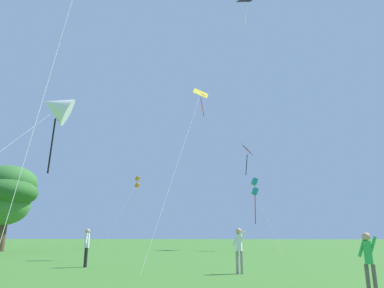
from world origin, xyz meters
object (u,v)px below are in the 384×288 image
(kite_red_high, at_px, (247,155))
(person_with_spool, at_px, (239,246))
(kite_black_large, at_px, (245,9))
(person_in_blue_jacket, at_px, (87,244))
(tree_left_oak, at_px, (6,194))
(kite_white_distant, at_px, (57,107))
(person_near_tree, at_px, (369,257))
(kite_orange_box, at_px, (137,183))
(kite_yellow_diamond, at_px, (199,100))
(kite_teal_box, at_px, (255,188))

(kite_red_high, xyz_separation_m, person_with_spool, (-1.56, -27.31, -9.94))
(kite_black_large, distance_m, person_in_blue_jacket, 33.19)
(tree_left_oak, bearing_deg, person_with_spool, -38.49)
(person_in_blue_jacket, relative_size, person_with_spool, 1.03)
(kite_red_high, xyz_separation_m, tree_left_oak, (-24.74, -8.88, -5.38))
(kite_white_distant, xyz_separation_m, person_near_tree, (13.01, -7.59, -7.47))
(kite_orange_box, height_order, kite_black_large, kite_black_large)
(person_near_tree, bearing_deg, kite_black_large, 93.08)
(kite_red_high, distance_m, tree_left_oak, 26.83)
(kite_yellow_diamond, bearing_deg, person_near_tree, -69.40)
(kite_yellow_diamond, height_order, tree_left_oak, kite_yellow_diamond)
(kite_teal_box, bearing_deg, tree_left_oak, -167.57)
(kite_orange_box, xyz_separation_m, person_with_spool, (12.62, -29.28, -7.10))
(kite_yellow_diamond, bearing_deg, kite_white_distant, -133.10)
(kite_yellow_diamond, relative_size, person_with_spool, 7.41)
(kite_yellow_diamond, bearing_deg, tree_left_oak, 158.56)
(kite_teal_box, distance_m, person_in_blue_jacket, 24.38)
(kite_orange_box, height_order, kite_red_high, kite_red_high)
(kite_red_high, bearing_deg, kite_black_large, -87.97)
(kite_orange_box, distance_m, tree_left_oak, 15.36)
(kite_yellow_diamond, distance_m, person_in_blue_jacket, 14.08)
(person_near_tree, distance_m, person_in_blue_jacket, 12.70)
(kite_yellow_diamond, distance_m, kite_red_high, 17.47)
(kite_black_large, xyz_separation_m, person_near_tree, (1.40, -25.99, -25.95))
(kite_white_distant, bearing_deg, kite_black_large, 57.75)
(person_in_blue_jacket, bearing_deg, person_with_spool, -16.65)
(person_near_tree, distance_m, tree_left_oak, 35.57)
(kite_black_large, xyz_separation_m, person_with_spool, (-1.78, -21.00, -25.81))
(kite_orange_box, bearing_deg, person_in_blue_jacket, -78.89)
(kite_black_large, xyz_separation_m, tree_left_oak, (-24.96, -2.57, -21.26))
(kite_red_high, bearing_deg, person_with_spool, -93.27)
(kite_orange_box, xyz_separation_m, kite_black_large, (14.40, -8.28, 18.71))
(kite_red_high, height_order, person_with_spool, kite_red_high)
(kite_black_large, height_order, kite_teal_box, kite_black_large)
(kite_teal_box, distance_m, kite_red_high, 5.56)
(kite_black_large, distance_m, person_near_tree, 36.75)
(kite_red_high, distance_m, person_near_tree, 33.87)
(kite_teal_box, xyz_separation_m, tree_left_oak, (-25.27, -5.57, -0.94))
(kite_red_high, relative_size, person_near_tree, 8.21)
(kite_black_large, bearing_deg, kite_teal_box, 84.14)
(kite_teal_box, distance_m, person_with_spool, 24.71)
(kite_yellow_diamond, bearing_deg, person_with_spool, -75.99)
(kite_teal_box, xyz_separation_m, kite_red_high, (-0.53, 3.31, 4.44))
(kite_black_large, relative_size, person_in_blue_jacket, 16.33)
(kite_white_distant, xyz_separation_m, person_in_blue_jacket, (2.53, -0.42, -7.30))
(kite_orange_box, distance_m, kite_black_large, 25.02)
(person_with_spool, bearing_deg, kite_red_high, 86.73)
(kite_black_large, bearing_deg, person_near_tree, -86.92)
(kite_white_distant, height_order, tree_left_oak, kite_white_distant)
(kite_teal_box, relative_size, person_near_tree, 5.34)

